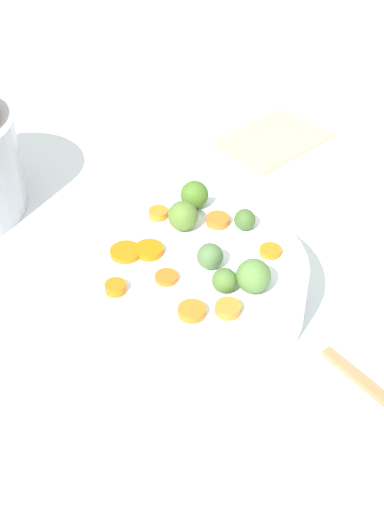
{
  "coord_description": "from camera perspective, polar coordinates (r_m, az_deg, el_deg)",
  "views": [
    {
      "loc": [
        -0.62,
        -0.38,
        0.69
      ],
      "look_at": [
        0.01,
        -0.03,
        0.1
      ],
      "focal_mm": 53.31,
      "sensor_mm": 36.0,
      "label": 1
    }
  ],
  "objects": [
    {
      "name": "dish_towel",
      "position": [
        1.33,
        6.06,
        8.63
      ],
      "size": [
        0.22,
        0.18,
        0.01
      ],
      "primitive_type": "cube",
      "rotation": [
        0.0,
        0.0,
        -0.32
      ],
      "color": "#CDB78A",
      "rests_on": "tabletop"
    },
    {
      "name": "brussels_sprout_5",
      "position": [
        0.89,
        2.46,
        -1.84
      ],
      "size": [
        0.03,
        0.03,
        0.03
      ],
      "primitive_type": "sphere",
      "color": "#4D7631",
      "rests_on": "serving_bowl_carrots"
    },
    {
      "name": "brussels_sprout_4",
      "position": [
        0.99,
        3.98,
        2.74
      ],
      "size": [
        0.03,
        0.03,
        0.03
      ],
      "primitive_type": "sphere",
      "color": "#456B2E",
      "rests_on": "serving_bowl_carrots"
    },
    {
      "name": "carrot_slice_0",
      "position": [
        1.0,
        1.95,
        2.69
      ],
      "size": [
        0.03,
        0.03,
        0.01
      ],
      "primitive_type": "cylinder",
      "rotation": [
        0.0,
        0.0,
        0.03
      ],
      "color": "orange",
      "rests_on": "serving_bowl_carrots"
    },
    {
      "name": "carrot_slice_8",
      "position": [
        0.95,
        -4.99,
        0.3
      ],
      "size": [
        0.05,
        0.05,
        0.01
      ],
      "primitive_type": "cylinder",
      "rotation": [
        0.0,
        0.0,
        5.74
      ],
      "color": "orange",
      "rests_on": "serving_bowl_carrots"
    },
    {
      "name": "carrot_slice_1",
      "position": [
        0.95,
        -3.13,
        0.57
      ],
      "size": [
        0.04,
        0.04,
        0.01
      ],
      "primitive_type": "cylinder",
      "rotation": [
        0.0,
        0.0,
        6.08
      ],
      "color": "orange",
      "rests_on": "serving_bowl_carrots"
    },
    {
      "name": "brussels_sprout_3",
      "position": [
        0.88,
        4.49,
        -1.69
      ],
      "size": [
        0.04,
        0.04,
        0.04
      ],
      "primitive_type": "sphere",
      "color": "#57843D",
      "rests_on": "serving_bowl_carrots"
    },
    {
      "name": "serving_bowl_carrots",
      "position": [
        0.96,
        0.0,
        -2.17
      ],
      "size": [
        0.29,
        0.29,
        0.07
      ],
      "primitive_type": "cylinder",
      "color": "white",
      "rests_on": "tabletop"
    },
    {
      "name": "brussels_sprout_1",
      "position": [
        0.98,
        -0.68,
        3.03
      ],
      "size": [
        0.04,
        0.04,
        0.04
      ],
      "primitive_type": "sphere",
      "color": "#5B7E32",
      "rests_on": "serving_bowl_carrots"
    },
    {
      "name": "carrot_slice_6",
      "position": [
        0.9,
        -5.76,
        -2.36
      ],
      "size": [
        0.03,
        0.03,
        0.01
      ],
      "primitive_type": "cylinder",
      "rotation": [
        0.0,
        0.0,
        1.32
      ],
      "color": "orange",
      "rests_on": "serving_bowl_carrots"
    },
    {
      "name": "brussels_sprout_0",
      "position": [
        0.92,
        1.36,
        -0.02
      ],
      "size": [
        0.03,
        0.03,
        0.03
      ],
      "primitive_type": "sphere",
      "color": "#507442",
      "rests_on": "serving_bowl_carrots"
    },
    {
      "name": "brussels_sprout_2",
      "position": [
        1.02,
        0.19,
        4.62
      ],
      "size": [
        0.04,
        0.04,
        0.04
      ],
      "primitive_type": "sphere",
      "color": "#497724",
      "rests_on": "serving_bowl_carrots"
    },
    {
      "name": "carrot_slice_7",
      "position": [
        0.91,
        -1.93,
        -1.61
      ],
      "size": [
        0.04,
        0.04,
        0.01
      ],
      "primitive_type": "cylinder",
      "rotation": [
        0.0,
        0.0,
        0.75
      ],
      "color": "orange",
      "rests_on": "serving_bowl_carrots"
    },
    {
      "name": "tabletop",
      "position": [
        1.0,
        -1.99,
        -3.88
      ],
      "size": [
        2.4,
        2.4,
        0.02
      ],
      "primitive_type": "cube",
      "color": "white",
      "rests_on": "ground"
    },
    {
      "name": "carrot_slice_3",
      "position": [
        1.01,
        -2.54,
        3.22
      ],
      "size": [
        0.04,
        0.04,
        0.01
      ],
      "primitive_type": "cylinder",
      "rotation": [
        0.0,
        0.0,
        0.64
      ],
      "color": "orange",
      "rests_on": "serving_bowl_carrots"
    },
    {
      "name": "carrot_slice_5",
      "position": [
        0.87,
        2.72,
        -3.97
      ],
      "size": [
        0.03,
        0.03,
        0.01
      ],
      "primitive_type": "cylinder",
      "rotation": [
        0.0,
        0.0,
        3.11
      ],
      "color": "orange",
      "rests_on": "serving_bowl_carrots"
    },
    {
      "name": "carrot_slice_4",
      "position": [
        0.86,
        -0.01,
        -4.16
      ],
      "size": [
        0.04,
        0.04,
        0.01
      ],
      "primitive_type": "cylinder",
      "rotation": [
        0.0,
        0.0,
        4.13
      ],
      "color": "orange",
      "rests_on": "serving_bowl_carrots"
    },
    {
      "name": "carrot_slice_2",
      "position": [
        0.95,
        5.9,
        0.38
      ],
      "size": [
        0.03,
        0.03,
        0.01
      ],
      "primitive_type": "cylinder",
      "rotation": [
        0.0,
        0.0,
        3.32
      ],
      "color": "orange",
      "rests_on": "serving_bowl_carrots"
    }
  ]
}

